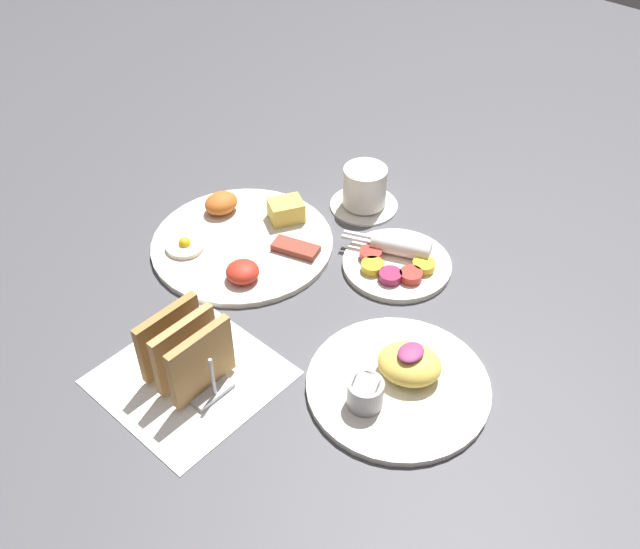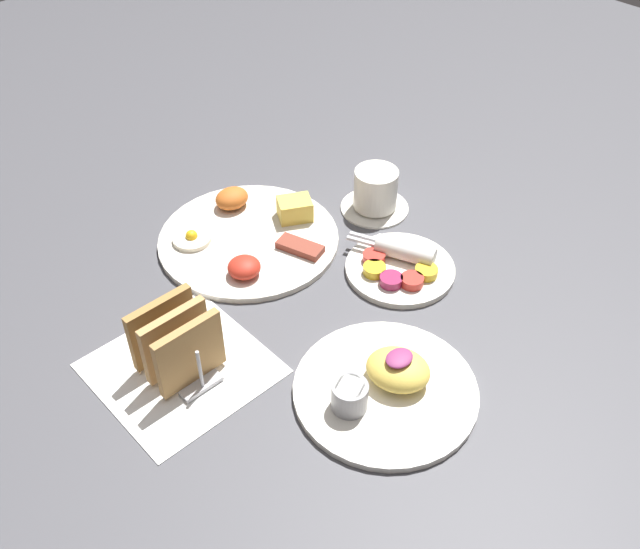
{
  "view_description": "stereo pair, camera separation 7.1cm",
  "coord_description": "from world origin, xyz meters",
  "px_view_note": "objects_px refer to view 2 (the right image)",
  "views": [
    {
      "loc": [
        -0.51,
        -0.5,
        0.75
      ],
      "look_at": [
        0.09,
        0.04,
        0.03
      ],
      "focal_mm": 40.0,
      "sensor_mm": 36.0,
      "label": 1
    },
    {
      "loc": [
        -0.46,
        -0.55,
        0.75
      ],
      "look_at": [
        0.09,
        0.04,
        0.03
      ],
      "focal_mm": 40.0,
      "sensor_mm": 36.0,
      "label": 2
    }
  ],
  "objects_px": {
    "plate_condiments": "(400,266)",
    "plate_foreground": "(385,385)",
    "toast_rack": "(176,343)",
    "coffee_cup": "(376,192)",
    "plate_breakfast": "(250,235)"
  },
  "relations": [
    {
      "from": "plate_condiments",
      "to": "plate_foreground",
      "type": "distance_m",
      "value": 0.25
    },
    {
      "from": "plate_condiments",
      "to": "toast_rack",
      "type": "xyz_separation_m",
      "value": [
        -0.37,
        0.07,
        0.04
      ]
    },
    {
      "from": "plate_foreground",
      "to": "coffee_cup",
      "type": "height_order",
      "value": "coffee_cup"
    },
    {
      "from": "plate_breakfast",
      "to": "coffee_cup",
      "type": "height_order",
      "value": "coffee_cup"
    },
    {
      "from": "plate_condiments",
      "to": "toast_rack",
      "type": "bearing_deg",
      "value": 169.55
    },
    {
      "from": "plate_condiments",
      "to": "coffee_cup",
      "type": "xyz_separation_m",
      "value": [
        0.09,
        0.14,
        0.02
      ]
    },
    {
      "from": "plate_condiments",
      "to": "coffee_cup",
      "type": "height_order",
      "value": "coffee_cup"
    },
    {
      "from": "plate_condiments",
      "to": "coffee_cup",
      "type": "bearing_deg",
      "value": 57.4
    },
    {
      "from": "plate_condiments",
      "to": "toast_rack",
      "type": "distance_m",
      "value": 0.38
    },
    {
      "from": "coffee_cup",
      "to": "plate_foreground",
      "type": "bearing_deg",
      "value": -134.36
    },
    {
      "from": "plate_breakfast",
      "to": "coffee_cup",
      "type": "xyz_separation_m",
      "value": [
        0.22,
        -0.08,
        0.03
      ]
    },
    {
      "from": "plate_foreground",
      "to": "plate_breakfast",
      "type": "bearing_deg",
      "value": 79.23
    },
    {
      "from": "plate_condiments",
      "to": "plate_foreground",
      "type": "bearing_deg",
      "value": -142.36
    },
    {
      "from": "coffee_cup",
      "to": "plate_breakfast",
      "type": "bearing_deg",
      "value": 159.36
    },
    {
      "from": "plate_breakfast",
      "to": "plate_foreground",
      "type": "bearing_deg",
      "value": -100.77
    }
  ]
}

